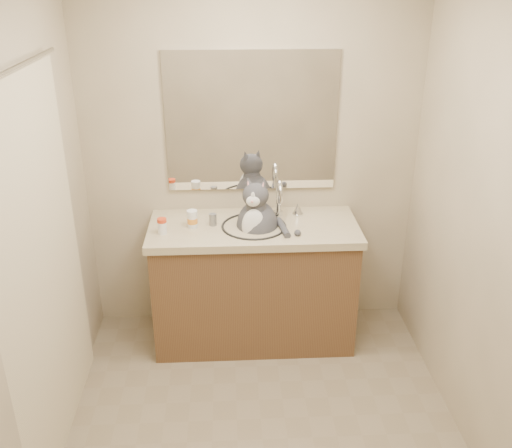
{
  "coord_description": "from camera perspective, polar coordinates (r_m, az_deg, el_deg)",
  "views": [
    {
      "loc": [
        -0.16,
        -2.34,
        2.36
      ],
      "look_at": [
        -0.0,
        0.65,
        1.0
      ],
      "focal_mm": 40.0,
      "sensor_mm": 36.0,
      "label": 1
    }
  ],
  "objects": [
    {
      "name": "shower_curtain",
      "position": [
        2.92,
        -20.45,
        -4.35
      ],
      "size": [
        0.02,
        1.3,
        1.93
      ],
      "color": "beige",
      "rests_on": "ground"
    },
    {
      "name": "pill_bottle_redcap",
      "position": [
        3.55,
        -9.36,
        -0.2
      ],
      "size": [
        0.06,
        0.06,
        0.1
      ],
      "rotation": [
        0.0,
        0.0,
        0.01
      ],
      "color": "white",
      "rests_on": "vanity"
    },
    {
      "name": "vanity",
      "position": [
        3.83,
        -0.21,
        -5.66
      ],
      "size": [
        1.34,
        0.59,
        1.12
      ],
      "color": "brown",
      "rests_on": "ground"
    },
    {
      "name": "mirror",
      "position": [
        3.7,
        -0.45,
        10.14
      ],
      "size": [
        1.1,
        0.02,
        0.9
      ],
      "primitive_type": "cube",
      "color": "white",
      "rests_on": "room"
    },
    {
      "name": "cat",
      "position": [
        3.63,
        0.1,
        0.02
      ],
      "size": [
        0.37,
        0.39,
        0.54
      ],
      "rotation": [
        0.0,
        0.0,
        -0.29
      ],
      "color": "#434347",
      "rests_on": "vanity"
    },
    {
      "name": "pill_bottle_orange",
      "position": [
        3.62,
        -6.38,
        0.48
      ],
      "size": [
        0.09,
        0.09,
        0.11
      ],
      "rotation": [
        0.0,
        0.0,
        -0.36
      ],
      "color": "white",
      "rests_on": "vanity"
    },
    {
      "name": "room",
      "position": [
        2.62,
        0.79,
        -1.88
      ],
      "size": [
        2.22,
        2.52,
        2.42
      ],
      "color": "#86765C",
      "rests_on": "ground"
    },
    {
      "name": "grey_canister",
      "position": [
        3.64,
        -4.34,
        0.45
      ],
      "size": [
        0.05,
        0.05,
        0.08
      ],
      "rotation": [
        0.0,
        0.0,
        0.15
      ],
      "color": "slate",
      "rests_on": "vanity"
    }
  ]
}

